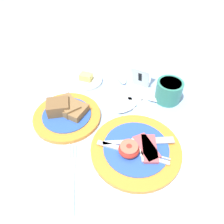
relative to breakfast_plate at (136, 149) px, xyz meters
The scene contains 10 objects.
ground_plane 0.09m from the breakfast_plate, behind, with size 3.00×3.00×0.00m, color #93B2DB.
breakfast_plate is the anchor object (origin of this frame).
bread_plate 0.23m from the breakfast_plate, behind, with size 0.20×0.20×0.05m.
sugar_cup 0.23m from the breakfast_plate, 89.63° to the left, with size 0.08×0.08×0.07m.
butter_dish 0.33m from the breakfast_plate, 147.18° to the left, with size 0.11×0.11×0.03m.
number_card 0.28m from the breakfast_plate, 111.88° to the left, with size 0.06×0.05×0.07m.
teaspoon_by_saucer 0.20m from the breakfast_plate, 102.39° to the left, with size 0.18×0.10×0.01m.
teaspoon_near_cup 0.17m from the breakfast_plate, 117.89° to the left, with size 0.10×0.18×0.01m.
teaspoon_stray 0.28m from the breakfast_plate, 124.00° to the left, with size 0.14×0.15×0.01m.
fork_on_cloth 0.17m from the breakfast_plate, 125.50° to the right, with size 0.12×0.16×0.01m.
Camera 1 is at (0.19, -0.30, 0.47)m, focal length 35.00 mm.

